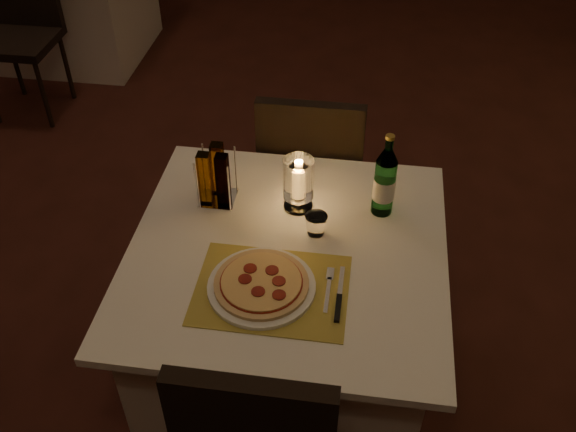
# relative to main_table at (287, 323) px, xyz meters

# --- Properties ---
(floor) EXTENTS (8.00, 10.00, 0.02)m
(floor) POSITION_rel_main_table_xyz_m (0.02, 0.73, -0.38)
(floor) COLOR #441C16
(floor) RESTS_ON ground
(main_table) EXTENTS (1.00, 1.00, 0.74)m
(main_table) POSITION_rel_main_table_xyz_m (0.00, 0.00, 0.00)
(main_table) COLOR white
(main_table) RESTS_ON ground
(chair_far) EXTENTS (0.42, 0.42, 0.90)m
(chair_far) POSITION_rel_main_table_xyz_m (-0.00, 0.71, 0.18)
(chair_far) COLOR black
(chair_far) RESTS_ON ground
(placemat) EXTENTS (0.45, 0.34, 0.00)m
(placemat) POSITION_rel_main_table_xyz_m (-0.02, -0.18, 0.37)
(placemat) COLOR #B39D3E
(placemat) RESTS_ON main_table
(plate) EXTENTS (0.32, 0.32, 0.01)m
(plate) POSITION_rel_main_table_xyz_m (-0.05, -0.18, 0.38)
(plate) COLOR white
(plate) RESTS_ON placemat
(pizza) EXTENTS (0.28, 0.28, 0.02)m
(pizza) POSITION_rel_main_table_xyz_m (-0.05, -0.18, 0.39)
(pizza) COLOR #D8B77F
(pizza) RESTS_ON plate
(fork) EXTENTS (0.02, 0.18, 0.00)m
(fork) POSITION_rel_main_table_xyz_m (0.14, -0.15, 0.37)
(fork) COLOR silver
(fork) RESTS_ON placemat
(knife) EXTENTS (0.02, 0.22, 0.01)m
(knife) POSITION_rel_main_table_xyz_m (0.18, -0.21, 0.37)
(knife) COLOR black
(knife) RESTS_ON placemat
(tumbler) EXTENTS (0.07, 0.07, 0.07)m
(tumbler) POSITION_rel_main_table_xyz_m (0.08, 0.09, 0.40)
(tumbler) COLOR white
(tumbler) RESTS_ON main_table
(water_bottle) EXTENTS (0.07, 0.07, 0.30)m
(water_bottle) POSITION_rel_main_table_xyz_m (0.29, 0.23, 0.49)
(water_bottle) COLOR #5EAF6B
(water_bottle) RESTS_ON main_table
(hurricane_candle) EXTENTS (0.10, 0.10, 0.19)m
(hurricane_candle) POSITION_rel_main_table_xyz_m (0.01, 0.21, 0.48)
(hurricane_candle) COLOR white
(hurricane_candle) RESTS_ON main_table
(cruet_caddy) EXTENTS (0.12, 0.12, 0.21)m
(cruet_caddy) POSITION_rel_main_table_xyz_m (-0.27, 0.20, 0.46)
(cruet_caddy) COLOR white
(cruet_caddy) RESTS_ON main_table
(neighbor_table_left) EXTENTS (1.00, 1.00, 0.74)m
(neighbor_table_left) POSITION_rel_main_table_xyz_m (-1.85, 2.59, 0.00)
(neighbor_table_left) COLOR white
(neighbor_table_left) RESTS_ON ground
(neighbor_chair_la) EXTENTS (0.42, 0.42, 0.90)m
(neighbor_chair_la) POSITION_rel_main_table_xyz_m (-1.85, 1.87, 0.18)
(neighbor_chair_la) COLOR black
(neighbor_chair_la) RESTS_ON ground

